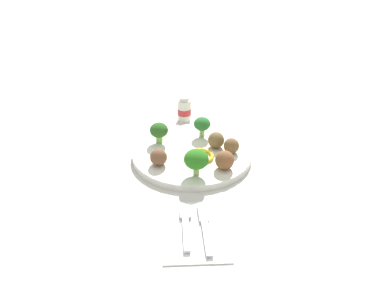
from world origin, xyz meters
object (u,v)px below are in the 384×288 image
napkin (196,231)px  yogurt_bottle (184,110)px  meatball_near_rim (216,140)px  knife (205,226)px  pepper_ring_far_rim (200,156)px  broccoli_floret_near_rim (196,160)px  broccoli_floret_front_right (202,124)px  meatball_far_rim (159,157)px  plate (192,154)px  meatball_center (231,146)px  meatball_front_left (225,160)px  broccoli_floret_back_left (159,131)px  fork (186,226)px

napkin → yogurt_bottle: yogurt_bottle is taller
meatball_near_rim → knife: 0.28m
yogurt_bottle → pepper_ring_far_rim: bearing=-166.7°
yogurt_bottle → meatball_near_rim: bearing=-152.6°
broccoli_floret_near_rim → yogurt_bottle: 0.30m
broccoli_floret_front_right → meatball_near_rim: 0.06m
meatball_far_rim → plate: bearing=-49.1°
broccoli_floret_near_rim → napkin: (-0.16, -0.01, -0.05)m
meatball_center → napkin: bearing=165.1°
pepper_ring_far_rim → yogurt_bottle: size_ratio=0.96×
meatball_near_rim → meatball_front_left: 0.09m
broccoli_floret_back_left → meatball_far_rim: (-0.10, -0.01, -0.01)m
meatball_near_rim → meatball_center: (-0.03, -0.04, -0.00)m
knife → meatball_center: bearing=-11.8°
meatball_front_left → yogurt_bottle: 0.28m
plate → meatball_front_left: bearing=-132.0°
meatball_front_left → pepper_ring_far_rim: 0.07m
plate → broccoli_floret_front_right: bearing=-15.0°
meatball_front_left → pepper_ring_far_rim: bearing=53.5°
meatball_near_rim → pepper_ring_far_rim: (-0.05, 0.04, -0.02)m
meatball_center → napkin: (-0.26, 0.07, -0.03)m
meatball_center → broccoli_floret_front_right: bearing=42.3°
broccoli_floret_back_left → yogurt_bottle: yogurt_bottle is taller
pepper_ring_far_rim → meatball_center: bearing=-71.6°
fork → knife: bearing=-84.9°
meatball_near_rim → fork: 0.28m
knife → plate: bearing=8.9°
plate → meatball_near_rim: size_ratio=7.21×
meatball_far_rim → pepper_ring_far_rim: meatball_far_rim is taller
meatball_front_left → broccoli_floret_near_rim: bearing=116.0°
fork → napkin: bearing=-107.2°
knife → meatball_front_left: bearing=-11.1°
broccoli_floret_back_left → plate: bearing=-114.8°
pepper_ring_far_rim → napkin: (-0.23, -0.00, -0.02)m
plate → yogurt_bottle: bearing=9.6°
broccoli_floret_near_rim → meatball_front_left: size_ratio=1.43×
pepper_ring_far_rim → napkin: 0.24m
meatball_front_left → yogurt_bottle: size_ratio=0.62×
broccoli_floret_back_left → meatball_front_left: bearing=-123.9°
meatball_center → yogurt_bottle: bearing=32.4°
yogurt_bottle → fork: bearing=-175.4°
broccoli_floret_back_left → meatball_center: (-0.04, -0.17, -0.01)m
fork → broccoli_floret_back_left: bearing=16.2°
broccoli_floret_front_right → knife: 0.33m
yogurt_bottle → broccoli_floret_back_left: bearing=162.5°
napkin → meatball_far_rim: bearing=24.9°
broccoli_floret_near_rim → meatball_front_left: 0.07m
broccoli_floret_front_right → meatball_front_left: size_ratio=1.19×
meatball_far_rim → meatball_front_left: meatball_front_left is taller
meatball_near_rim → knife: size_ratio=0.27×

